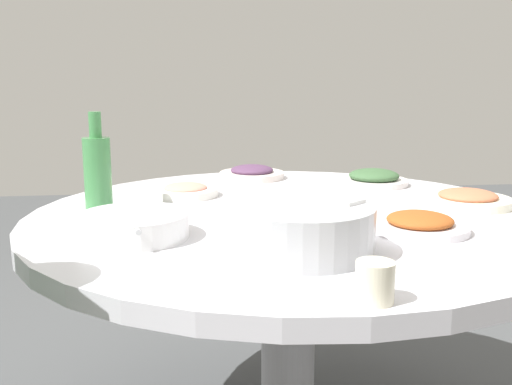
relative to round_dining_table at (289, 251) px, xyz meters
name	(u,v)px	position (x,y,z in m)	size (l,w,h in m)	color
round_dining_table	(289,251)	(0.00, 0.00, 0.00)	(1.36, 1.36, 0.73)	#99999E
rice_bowl	(303,228)	(0.35, -0.04, 0.16)	(0.29, 0.29, 0.11)	#B2B5BA
soup_bowl	(134,226)	(0.20, -0.38, 0.13)	(0.27, 0.24, 0.06)	white
dish_greens	(374,178)	(-0.36, 0.35, 0.13)	(0.22, 0.22, 0.05)	silver
dish_eggplant	(252,173)	(-0.53, -0.04, 0.12)	(0.23, 0.23, 0.05)	silver
dish_shrimp	(186,191)	(-0.25, -0.27, 0.12)	(0.19, 0.19, 0.04)	white
dish_tofu_braise	(468,199)	(-0.03, 0.50, 0.12)	(0.24, 0.24, 0.04)	#EBE7CB
dish_stirfry	(420,224)	(0.22, 0.26, 0.12)	(0.23, 0.23, 0.04)	silver
green_bottle	(98,171)	(-0.10, -0.50, 0.21)	(0.07, 0.07, 0.26)	#408549
tea_cup_near	(511,260)	(0.52, 0.31, 0.13)	(0.07, 0.07, 0.05)	silver
tea_cup_far	(375,282)	(0.62, 0.02, 0.14)	(0.06, 0.06, 0.07)	beige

